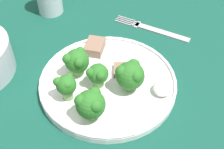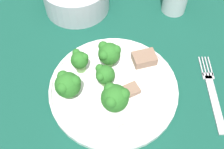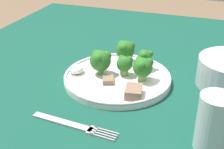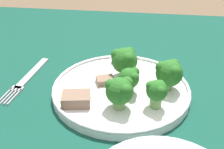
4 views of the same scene
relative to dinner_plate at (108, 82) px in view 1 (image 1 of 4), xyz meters
name	(u,v)px [view 1 (image 1 of 4)]	position (x,y,z in m)	size (l,w,h in m)	color
table	(84,114)	(-0.02, 0.05, -0.11)	(1.16, 1.12, 0.76)	#114738
dinner_plate	(108,82)	(0.00, 0.00, 0.00)	(0.26, 0.26, 0.02)	white
fork	(152,29)	(0.20, -0.02, -0.01)	(0.03, 0.18, 0.00)	#B2B2B7
broccoli_floret_near_rim_left	(65,85)	(-0.06, 0.05, 0.03)	(0.04, 0.04, 0.05)	#709E56
broccoli_floret_center_left	(91,104)	(-0.09, -0.01, 0.04)	(0.05, 0.05, 0.06)	#709E56
broccoli_floret_back_left	(97,75)	(-0.02, 0.01, 0.03)	(0.04, 0.04, 0.05)	#709E56
broccoli_floret_front_left	(130,75)	(0.00, -0.04, 0.04)	(0.05, 0.05, 0.06)	#709E56
broccoli_floret_center_back	(77,61)	(0.00, 0.06, 0.04)	(0.05, 0.05, 0.06)	#709E56
meat_slice_front_slice	(95,47)	(0.07, 0.06, 0.01)	(0.05, 0.04, 0.02)	#846651
meat_slice_middle_slice	(120,70)	(0.03, -0.01, 0.01)	(0.04, 0.04, 0.01)	#846651
sauce_dollop	(163,88)	(0.02, -0.10, 0.01)	(0.04, 0.03, 0.02)	white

